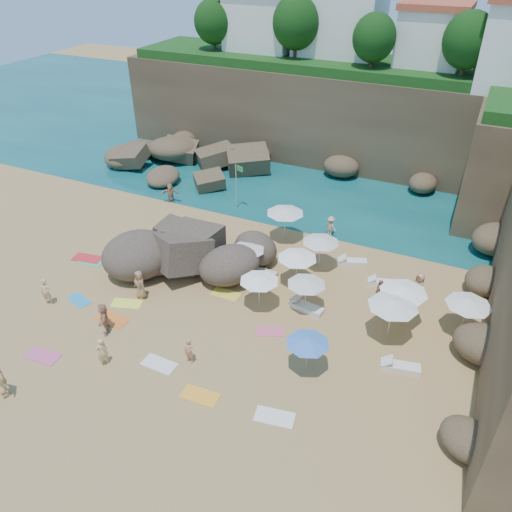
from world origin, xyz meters
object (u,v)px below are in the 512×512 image
at_px(flag_pole, 237,181).
at_px(parasol_1, 285,210).
at_px(person_stand_3, 379,292).
at_px(parasol_2, 321,240).
at_px(person_stand_6, 102,351).
at_px(person_stand_4, 419,287).
at_px(person_stand_1, 139,270).
at_px(rock_outcrop, 201,267).
at_px(parasol_0, 297,255).
at_px(person_stand_2, 331,226).
at_px(person_stand_5, 170,193).
at_px(lounger_0, 261,257).
at_px(person_stand_0, 46,292).

relative_size(flag_pole, parasol_1, 1.39).
relative_size(parasol_1, person_stand_3, 1.57).
distance_m(parasol_2, person_stand_6, 14.47).
height_order(person_stand_4, person_stand_6, person_stand_4).
bearing_deg(person_stand_4, parasol_1, -158.43).
bearing_deg(parasol_1, person_stand_1, -125.68).
relative_size(rock_outcrop, flag_pole, 1.89).
height_order(flag_pole, parasol_0, flag_pole).
height_order(person_stand_2, person_stand_6, person_stand_6).
xyz_separation_m(parasol_1, person_stand_2, (2.74, 1.88, -1.52)).
bearing_deg(parasol_1, parasol_2, -34.28).
bearing_deg(parasol_2, person_stand_3, -26.84).
bearing_deg(person_stand_6, person_stand_5, -136.19).
bearing_deg(rock_outcrop, parasol_0, 7.50).
relative_size(parasol_0, parasol_1, 0.92).
distance_m(parasol_0, person_stand_2, 6.64).
bearing_deg(flag_pole, person_stand_4, -22.07).
xyz_separation_m(flag_pole, person_stand_1, (-1.04, -11.29, -1.39)).
relative_size(lounger_0, person_stand_0, 0.93).
bearing_deg(rock_outcrop, person_stand_0, -130.73).
bearing_deg(person_stand_3, person_stand_1, 118.67).
distance_m(flag_pole, person_stand_4, 15.86).
height_order(lounger_0, person_stand_3, person_stand_3).
height_order(parasol_2, person_stand_3, parasol_2).
bearing_deg(person_stand_3, parasol_2, 75.49).
height_order(parasol_0, person_stand_2, parasol_0).
relative_size(person_stand_2, person_stand_3, 0.88).
xyz_separation_m(flag_pole, person_stand_0, (-4.55, -15.29, -1.44)).
bearing_deg(parasol_1, person_stand_5, 171.72).
height_order(lounger_0, person_stand_0, person_stand_0).
relative_size(person_stand_0, person_stand_1, 0.94).
distance_m(rock_outcrop, flag_pole, 8.70).
height_order(lounger_0, person_stand_1, person_stand_1).
height_order(rock_outcrop, person_stand_3, person_stand_3).
bearing_deg(rock_outcrop, person_stand_6, -90.34).
relative_size(parasol_0, person_stand_2, 1.63).
relative_size(parasol_0, person_stand_1, 1.31).
relative_size(rock_outcrop, person_stand_0, 3.97).
bearing_deg(parasol_0, person_stand_3, 1.95).
bearing_deg(parasol_0, person_stand_2, 89.19).
height_order(parasol_2, person_stand_0, parasol_2).
xyz_separation_m(parasol_0, person_stand_6, (-6.24, -10.30, -1.25)).
relative_size(lounger_0, person_stand_6, 0.99).
distance_m(flag_pole, parasol_2, 9.78).
bearing_deg(flag_pole, person_stand_0, -106.58).
relative_size(parasol_0, person_stand_5, 1.52).
height_order(flag_pole, person_stand_1, flag_pole).
relative_size(rock_outcrop, parasol_2, 2.93).
bearing_deg(parasol_0, person_stand_0, -147.33).
bearing_deg(person_stand_5, person_stand_2, -25.06).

